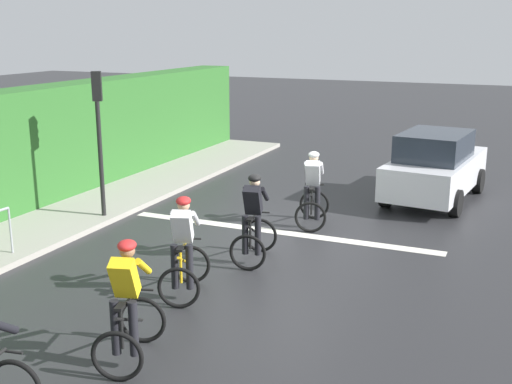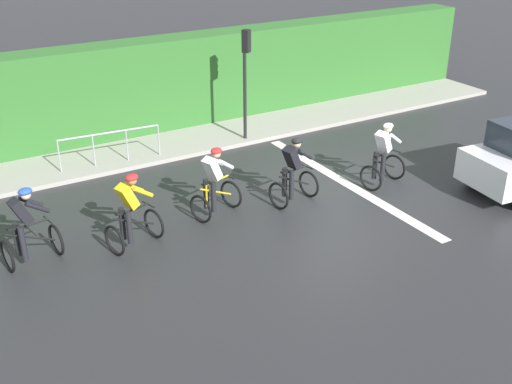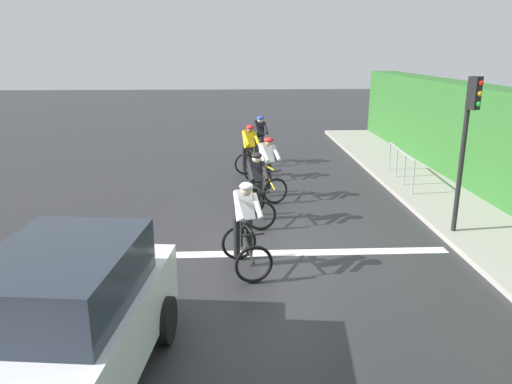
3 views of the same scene
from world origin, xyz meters
name	(u,v)px [view 1 (image 1 of 3)]	position (x,y,z in m)	size (l,w,h in m)	color
ground_plane	(272,237)	(0.00, 0.00, 0.00)	(80.00, 80.00, 0.00)	#28282B
sidewalk_kerb	(16,232)	(5.05, 2.00, 0.06)	(2.80, 23.65, 0.12)	#9E998E
road_marking_stop_line	(278,232)	(0.00, -0.37, 0.00)	(7.00, 0.30, 0.01)	silver
cyclist_second	(128,306)	(-0.23, 5.52, 0.80)	(0.95, 1.22, 1.66)	black
cyclist_mid	(184,250)	(0.17, 3.37, 0.80)	(0.99, 1.24, 1.66)	black
cyclist_fourth	(254,221)	(-0.22, 1.47, 0.80)	(0.86, 1.19, 1.66)	black
cyclist_trailing	(313,191)	(-0.52, -1.07, 0.80)	(0.91, 1.21, 1.66)	black
car_white	(435,166)	(-2.65, -4.39, 0.87)	(2.23, 4.27, 1.76)	silver
traffic_light_near_crossing	(99,123)	(3.99, 0.34, 2.22)	(0.27, 0.29, 3.34)	black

